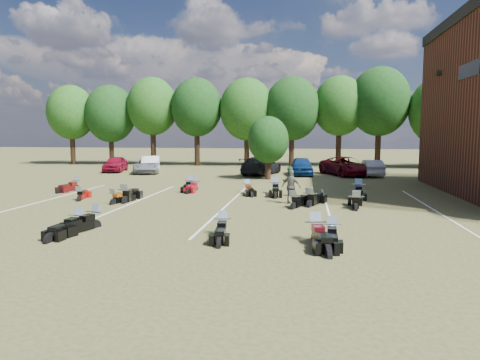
% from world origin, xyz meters
% --- Properties ---
extents(ground, '(160.00, 160.00, 0.00)m').
position_xyz_m(ground, '(0.00, 0.00, 0.00)').
color(ground, brown).
rests_on(ground, ground).
extents(car_0, '(2.52, 4.54, 1.46)m').
position_xyz_m(car_0, '(-16.77, 19.94, 0.73)').
color(car_0, maroon).
rests_on(car_0, ground).
extents(car_1, '(3.01, 4.86, 1.51)m').
position_xyz_m(car_1, '(-13.41, 20.28, 0.76)').
color(car_1, silver).
rests_on(car_1, ground).
extents(car_2, '(3.56, 5.21, 1.32)m').
position_xyz_m(car_2, '(-13.35, 19.06, 0.66)').
color(car_2, gray).
rests_on(car_2, ground).
extents(car_3, '(3.56, 5.82, 1.57)m').
position_xyz_m(car_3, '(-2.92, 19.15, 0.79)').
color(car_3, black).
rests_on(car_3, ground).
extents(car_4, '(2.04, 4.67, 1.57)m').
position_xyz_m(car_4, '(0.58, 19.32, 0.78)').
color(car_4, navy).
rests_on(car_4, ground).
extents(car_5, '(1.69, 4.27, 1.38)m').
position_xyz_m(car_5, '(6.41, 19.28, 0.69)').
color(car_5, '#AFAEAA').
rests_on(car_5, ground).
extents(car_6, '(4.72, 6.26, 1.58)m').
position_xyz_m(car_6, '(4.31, 19.62, 0.79)').
color(car_6, '#5F0510').
rests_on(car_6, ground).
extents(car_7, '(2.67, 4.88, 1.34)m').
position_xyz_m(car_7, '(13.83, 19.69, 0.67)').
color(car_7, '#37363B').
rests_on(car_7, ground).
extents(person_green, '(1.03, 0.96, 1.69)m').
position_xyz_m(person_green, '(-0.02, 6.88, 0.85)').
color(person_green, '#215A32').
rests_on(person_green, ground).
extents(person_grey, '(1.12, 0.78, 1.76)m').
position_xyz_m(person_grey, '(0.20, 4.12, 0.88)').
color(person_grey, '#605A52').
rests_on(person_grey, ground).
extents(motorcycle_1, '(0.83, 2.25, 1.23)m').
position_xyz_m(motorcycle_1, '(-7.46, -3.41, 0.00)').
color(motorcycle_1, black).
rests_on(motorcycle_1, ground).
extents(motorcycle_2, '(1.29, 2.39, 1.27)m').
position_xyz_m(motorcycle_2, '(-7.12, -2.76, 0.00)').
color(motorcycle_2, black).
rests_on(motorcycle_2, ground).
extents(motorcycle_3, '(0.94, 2.23, 1.21)m').
position_xyz_m(motorcycle_3, '(-2.00, -3.15, 0.00)').
color(motorcycle_3, black).
rests_on(motorcycle_3, ground).
extents(motorcycle_4, '(0.74, 2.12, 1.17)m').
position_xyz_m(motorcycle_4, '(1.82, -3.42, 0.00)').
color(motorcycle_4, black).
rests_on(motorcycle_4, ground).
extents(motorcycle_5, '(1.21, 2.55, 1.37)m').
position_xyz_m(motorcycle_5, '(1.28, -3.54, 0.00)').
color(motorcycle_5, black).
rests_on(motorcycle_5, ground).
extents(motorcycle_7, '(1.09, 2.09, 1.11)m').
position_xyz_m(motorcycle_7, '(-11.12, 3.28, 0.00)').
color(motorcycle_7, '#9A0D0B').
rests_on(motorcycle_7, ground).
extents(motorcycle_8, '(1.08, 2.16, 1.15)m').
position_xyz_m(motorcycle_8, '(-8.82, 2.55, 0.00)').
color(motorcycle_8, black).
rests_on(motorcycle_8, ground).
extents(motorcycle_9, '(0.96, 2.56, 1.40)m').
position_xyz_m(motorcycle_9, '(-8.40, 3.02, 0.00)').
color(motorcycle_9, black).
rests_on(motorcycle_9, ground).
extents(motorcycle_11, '(1.44, 2.37, 1.26)m').
position_xyz_m(motorcycle_11, '(0.38, 2.61, 0.00)').
color(motorcycle_11, black).
rests_on(motorcycle_11, ground).
extents(motorcycle_12, '(1.53, 2.56, 1.36)m').
position_xyz_m(motorcycle_12, '(1.16, 3.29, 0.00)').
color(motorcycle_12, black).
rests_on(motorcycle_12, ground).
extents(motorcycle_13, '(0.94, 2.43, 1.32)m').
position_xyz_m(motorcycle_13, '(3.31, 2.70, 0.00)').
color(motorcycle_13, black).
rests_on(motorcycle_13, ground).
extents(motorcycle_14, '(1.02, 2.23, 1.20)m').
position_xyz_m(motorcycle_14, '(-13.62, 7.37, 0.00)').
color(motorcycle_14, '#3E080A').
rests_on(motorcycle_14, ground).
extents(motorcycle_15, '(0.76, 2.14, 1.18)m').
position_xyz_m(motorcycle_15, '(-5.99, 8.34, 0.00)').
color(motorcycle_15, maroon).
rests_on(motorcycle_15, ground).
extents(motorcycle_16, '(0.90, 2.22, 1.20)m').
position_xyz_m(motorcycle_16, '(-6.45, 8.62, 0.00)').
color(motorcycle_16, black).
rests_on(motorcycle_16, ground).
extents(motorcycle_17, '(1.23, 2.19, 1.17)m').
position_xyz_m(motorcycle_17, '(-2.55, 7.56, 0.00)').
color(motorcycle_17, black).
rests_on(motorcycle_17, ground).
extents(motorcycle_18, '(0.97, 2.53, 1.38)m').
position_xyz_m(motorcycle_18, '(-0.85, 7.66, 0.00)').
color(motorcycle_18, black).
rests_on(motorcycle_18, ground).
extents(motorcycle_19, '(0.98, 2.55, 1.39)m').
position_xyz_m(motorcycle_19, '(3.96, 7.33, 0.00)').
color(motorcycle_19, black).
rests_on(motorcycle_19, ground).
extents(tree_line, '(56.00, 6.00, 9.79)m').
position_xyz_m(tree_line, '(-1.00, 29.00, 6.31)').
color(tree_line, black).
rests_on(tree_line, ground).
extents(young_tree_midfield, '(3.20, 3.20, 4.70)m').
position_xyz_m(young_tree_midfield, '(-2.00, 15.50, 3.09)').
color(young_tree_midfield, black).
rests_on(young_tree_midfield, ground).
extents(parking_lines, '(20.10, 14.00, 0.01)m').
position_xyz_m(parking_lines, '(-3.00, 3.00, 0.01)').
color(parking_lines, silver).
rests_on(parking_lines, ground).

